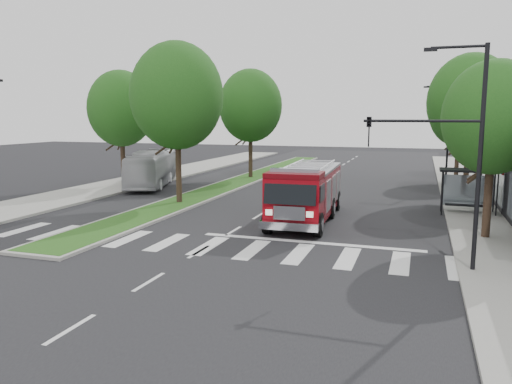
% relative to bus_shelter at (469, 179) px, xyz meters
% --- Properties ---
extents(ground, '(140.00, 140.00, 0.00)m').
position_rel_bus_shelter_xyz_m(ground, '(-11.20, -8.15, -2.04)').
color(ground, black).
rests_on(ground, ground).
extents(sidewalk_right, '(5.00, 80.00, 0.15)m').
position_rel_bus_shelter_xyz_m(sidewalk_right, '(1.30, 1.85, -1.96)').
color(sidewalk_right, gray).
rests_on(sidewalk_right, ground).
extents(sidewalk_left, '(5.00, 80.00, 0.15)m').
position_rel_bus_shelter_xyz_m(sidewalk_left, '(-25.70, 1.85, -1.96)').
color(sidewalk_left, gray).
rests_on(sidewalk_left, ground).
extents(median, '(3.00, 50.00, 0.15)m').
position_rel_bus_shelter_xyz_m(median, '(-17.20, 9.85, -1.96)').
color(median, gray).
rests_on(median, ground).
extents(bus_shelter, '(3.20, 1.60, 2.61)m').
position_rel_bus_shelter_xyz_m(bus_shelter, '(0.00, 0.00, 0.00)').
color(bus_shelter, black).
rests_on(bus_shelter, ground).
extents(tree_right_near, '(4.40, 4.40, 8.05)m').
position_rel_bus_shelter_xyz_m(tree_right_near, '(0.30, -6.15, 3.47)').
color(tree_right_near, black).
rests_on(tree_right_near, ground).
extents(tree_right_mid, '(5.60, 5.60, 9.72)m').
position_rel_bus_shelter_xyz_m(tree_right_mid, '(0.30, 5.85, 4.45)').
color(tree_right_mid, black).
rests_on(tree_right_mid, ground).
extents(tree_right_far, '(5.00, 5.00, 8.73)m').
position_rel_bus_shelter_xyz_m(tree_right_far, '(0.30, 15.85, 3.80)').
color(tree_right_far, black).
rests_on(tree_right_far, ground).
extents(tree_median_near, '(5.80, 5.80, 10.16)m').
position_rel_bus_shelter_xyz_m(tree_median_near, '(-17.20, -2.15, 4.77)').
color(tree_median_near, black).
rests_on(tree_median_near, ground).
extents(tree_median_far, '(5.60, 5.60, 9.72)m').
position_rel_bus_shelter_xyz_m(tree_median_far, '(-17.20, 11.85, 4.45)').
color(tree_median_far, black).
rests_on(tree_median_far, ground).
extents(tree_left_mid, '(5.20, 5.20, 9.16)m').
position_rel_bus_shelter_xyz_m(tree_left_mid, '(-25.20, 3.85, 4.12)').
color(tree_left_mid, black).
rests_on(tree_left_mid, ground).
extents(streetlight_right_near, '(4.08, 0.22, 8.00)m').
position_rel_bus_shelter_xyz_m(streetlight_right_near, '(-1.59, -11.65, 2.63)').
color(streetlight_right_near, black).
rests_on(streetlight_right_near, ground).
extents(streetlight_right_far, '(2.11, 0.20, 8.00)m').
position_rel_bus_shelter_xyz_m(streetlight_right_far, '(-0.85, 11.85, 2.44)').
color(streetlight_right_far, black).
rests_on(streetlight_right_far, ground).
extents(fire_engine, '(3.12, 9.16, 3.14)m').
position_rel_bus_shelter_xyz_m(fire_engine, '(-8.39, -4.56, -0.53)').
color(fire_engine, '#57040A').
rests_on(fire_engine, ground).
extents(city_bus, '(5.58, 10.44, 2.85)m').
position_rel_bus_shelter_xyz_m(city_bus, '(-23.20, 4.91, -0.62)').
color(city_bus, '#ACACB1').
rests_on(city_bus, ground).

